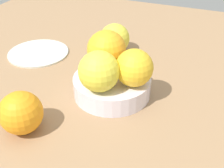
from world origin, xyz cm
name	(u,v)px	position (x,y,z in cm)	size (l,w,h in cm)	color
ground_plane	(112,98)	(0.00, 0.00, -1.00)	(110.00, 110.00, 2.00)	#997551
fruit_bowl	(112,86)	(0.00, 0.00, 1.69)	(14.34, 14.34, 3.56)	silver
orange_in_bowl_0	(106,50)	(-3.26, -2.43, 7.26)	(7.39, 7.39, 7.39)	#F9A823
orange_in_bowl_1	(134,68)	(0.54, 4.30, 6.86)	(6.58, 6.58, 6.58)	yellow
orange_in_bowl_2	(99,71)	(4.17, -0.65, 7.06)	(7.00, 7.00, 7.00)	yellow
orange_loose_0	(115,38)	(-16.17, -5.85, 3.47)	(6.94, 6.94, 6.94)	yellow
orange_loose_1	(21,113)	(14.46, -9.30, 3.43)	(6.87, 6.87, 6.87)	orange
side_plate	(38,52)	(-8.54, -22.26, 0.40)	(14.13, 14.13, 0.80)	silver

